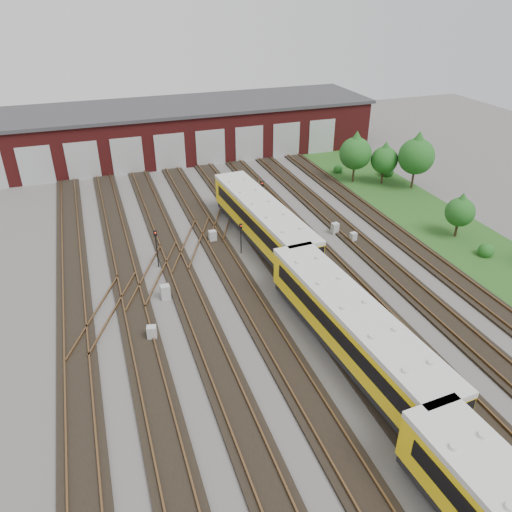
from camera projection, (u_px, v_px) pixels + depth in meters
name	position (u px, v px, depth m)	size (l,w,h in m)	color
ground	(298.00, 329.00, 33.27)	(120.00, 120.00, 0.00)	#4D4A47
track_network	(292.00, 323.00, 33.65)	(30.40, 70.00, 0.33)	black
maintenance_shed	(176.00, 130.00, 64.59)	(51.00, 12.50, 6.35)	#541515
grass_verge	(441.00, 226.00, 46.93)	(8.00, 55.00, 0.05)	#1F4818
metro_train	(352.00, 328.00, 30.01)	(4.03, 48.58, 3.39)	black
signal_mast_0	(156.00, 244.00, 39.39)	(0.26, 0.24, 3.27)	black
signal_mast_1	(241.00, 235.00, 41.54)	(0.23, 0.22, 2.75)	black
signal_mast_2	(262.00, 191.00, 49.51)	(0.30, 0.29, 2.94)	black
signal_mast_3	(305.00, 257.00, 38.27)	(0.24, 0.22, 2.73)	black
relay_cabinet_0	(165.00, 292.00, 36.17)	(0.66, 0.55, 1.11)	#AAADAF
relay_cabinet_1	(213.00, 236.00, 43.94)	(0.65, 0.54, 1.08)	#AAADAF
relay_cabinet_2	(152.00, 333.00, 32.11)	(0.61, 0.51, 1.01)	#AAADAF
relay_cabinet_3	(335.00, 228.00, 45.39)	(0.62, 0.51, 1.03)	#AAADAF
relay_cabinet_4	(353.00, 237.00, 43.99)	(0.54, 0.45, 0.90)	#AAADAF
tree_0	(356.00, 150.00, 55.20)	(3.56, 3.56, 5.90)	#2F2115
tree_1	(385.00, 157.00, 54.99)	(2.96, 2.96, 4.91)	#2F2115
tree_2	(417.00, 152.00, 53.36)	(3.86, 3.86, 6.40)	#2F2115
tree_3	(461.00, 209.00, 43.75)	(2.57, 2.57, 4.26)	#2F2115
bush_0	(486.00, 249.00, 41.70)	(1.29, 1.29, 1.29)	#154614
bush_1	(338.00, 168.00, 59.49)	(1.11, 1.11, 1.11)	#154614
bush_2	(387.00, 169.00, 58.41)	(1.59, 1.59, 1.59)	#154614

